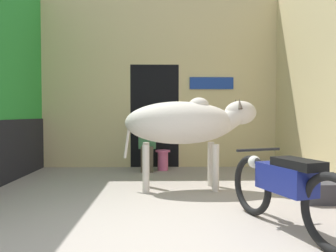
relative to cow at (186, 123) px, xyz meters
name	(u,v)px	position (x,y,z in m)	size (l,w,h in m)	color
ground_plane	(159,244)	(-0.43, -2.27, -1.07)	(30.00, 30.00, 0.00)	#9E9389
wall_back_with_doorway	(158,93)	(-0.46, 2.47, 0.66)	(5.38, 0.93, 4.00)	#D1BC84
wall_right_with_door	(332,67)	(2.35, -0.06, 0.90)	(0.22, 4.50, 4.00)	#D1BC84
cow	(186,123)	(0.00, 0.00, 0.00)	(2.17, 0.79, 1.49)	beige
motorcycle_near	(285,187)	(0.88, -1.95, -0.61)	(0.77, 1.85, 0.82)	black
shopkeeper_seated	(147,142)	(-0.69, 1.66, -0.44)	(0.37, 0.33, 1.21)	brown
plastic_stool	(163,159)	(-0.36, 1.80, -0.84)	(0.33, 0.33, 0.44)	#DB6093
crate	(319,193)	(1.77, -0.89, -0.93)	(0.44, 0.32, 0.28)	#38383D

